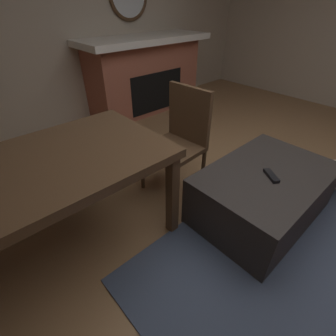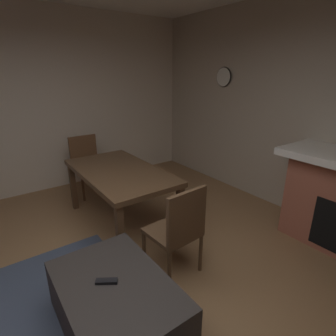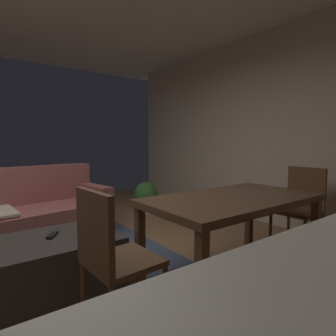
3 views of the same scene
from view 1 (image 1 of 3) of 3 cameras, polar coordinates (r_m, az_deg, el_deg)
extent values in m
plane|color=olive|center=(2.26, 22.71, -10.94)|extent=(7.70, 7.70, 0.00)
cube|color=#B7A893|center=(3.86, -20.89, 31.53)|extent=(6.82, 0.12, 2.85)
cube|color=#9E5642|center=(4.07, -5.44, 20.15)|extent=(1.72, 0.60, 1.00)
cube|color=black|center=(3.92, -2.88, 17.38)|extent=(0.94, 0.10, 0.56)
cube|color=white|center=(3.93, -5.42, 27.66)|extent=(1.96, 0.76, 0.08)
cube|color=#2D2826|center=(2.13, 21.03, -5.62)|extent=(1.10, 0.73, 0.43)
cube|color=black|center=(1.95, 22.85, -1.63)|extent=(0.13, 0.16, 0.02)
cube|color=#513823|center=(1.58, -29.53, -0.92)|extent=(1.62, 0.88, 0.06)
cube|color=#513823|center=(1.78, 1.02, -6.58)|extent=(0.07, 0.07, 0.68)
cube|color=#513823|center=(2.29, -12.13, 2.97)|extent=(0.07, 0.07, 0.68)
cube|color=#513823|center=(2.16, 1.14, 4.49)|extent=(0.47, 0.47, 0.04)
cube|color=#513823|center=(2.18, 4.91, 12.31)|extent=(0.07, 0.44, 0.48)
cylinder|color=#513823|center=(2.05, 1.31, -4.95)|extent=(0.04, 0.04, 0.41)
cylinder|color=#513823|center=(2.29, -6.03, -0.46)|extent=(0.04, 0.04, 0.41)
cylinder|color=#513823|center=(2.30, 8.12, -0.34)|extent=(0.04, 0.04, 0.41)
cylinder|color=#513823|center=(2.51, 0.88, 3.31)|extent=(0.04, 0.04, 0.41)
ellipsoid|color=silver|center=(2.80, 34.18, -1.15)|extent=(0.49, 0.30, 0.20)
camera|label=2|loc=(3.09, 56.76, 28.75)|focal=28.67mm
camera|label=3|loc=(3.65, -7.73, 29.93)|focal=29.61mm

